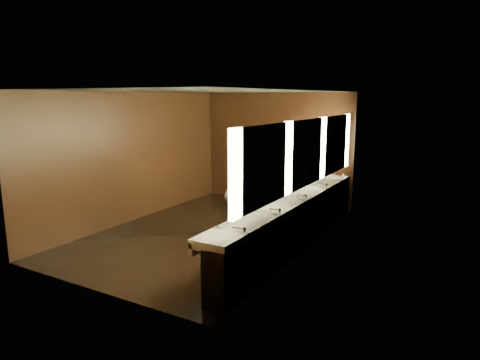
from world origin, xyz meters
TOP-DOWN VIEW (x-y plane):
  - floor at (0.00, 0.00)m, footprint 6.00×6.00m
  - ceiling at (0.00, 0.00)m, footprint 4.00×6.00m
  - wall_back at (0.00, 3.00)m, footprint 4.00×0.02m
  - wall_front at (0.00, -3.00)m, footprint 4.00×0.02m
  - wall_left at (-2.00, 0.00)m, footprint 0.02×6.00m
  - wall_right at (2.00, 0.00)m, footprint 0.02×6.00m
  - sink_counter at (1.79, 0.00)m, footprint 0.55×5.40m
  - mirror_band at (1.98, -0.00)m, footprint 0.06×5.03m
  - person at (1.08, -0.81)m, footprint 0.52×0.69m
  - trash_bin at (1.58, -1.30)m, footprint 0.42×0.42m

SIDE VIEW (x-z plane):
  - floor at x=0.00m, z-range 0.00..0.00m
  - trash_bin at x=1.58m, z-range 0.00..0.56m
  - sink_counter at x=1.79m, z-range -0.01..1.00m
  - person at x=1.08m, z-range 0.00..1.70m
  - wall_back at x=0.00m, z-range 0.00..2.80m
  - wall_front at x=0.00m, z-range 0.00..2.80m
  - wall_left at x=-2.00m, z-range 0.00..2.80m
  - wall_right at x=2.00m, z-range 0.00..2.80m
  - mirror_band at x=1.98m, z-range 1.17..2.32m
  - ceiling at x=0.00m, z-range 2.79..2.81m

